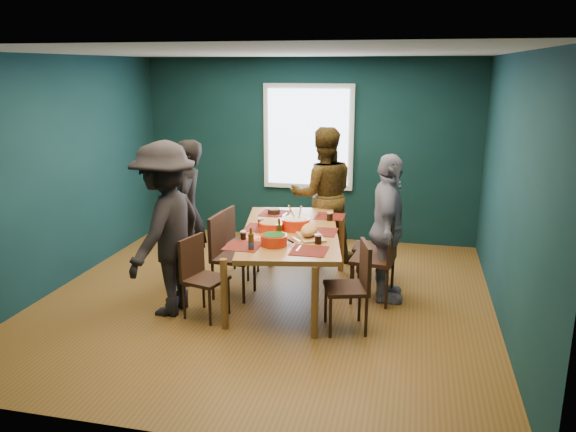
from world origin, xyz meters
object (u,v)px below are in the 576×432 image
object	(u,v)px
person_near_left	(166,229)
bowl_herbs	(274,239)
chair_left_near	(199,271)
chair_right_mid	(382,251)
chair_left_mid	(226,249)
chair_right_far	(376,242)
bowl_dumpling	(296,223)
person_far_left	(187,213)
dining_table	(290,236)
person_back	(323,195)
bowl_salad	(271,227)
chair_left_far	(235,237)
cutting_board	(310,231)
chair_right_near	(355,280)
person_right	(387,229)

from	to	relation	value
person_near_left	bowl_herbs	world-z (taller)	person_near_left
chair_left_near	chair_right_mid	distance (m)	2.00
chair_left_mid	bowl_herbs	xyz separation A→B (m)	(0.68, -0.45, 0.30)
chair_left_near	chair_right_far	size ratio (longest dim) A/B	1.03
chair_right_mid	bowl_dumpling	bearing A→B (deg)	-171.16
person_far_left	bowl_dumpling	xyz separation A→B (m)	(1.36, -0.14, -0.01)
dining_table	person_near_left	xyz separation A→B (m)	(-1.18, -0.68, 0.20)
person_back	bowl_salad	world-z (taller)	person_back
chair_left_far	bowl_salad	world-z (taller)	bowl_salad
chair_left_near	person_near_left	bearing A→B (deg)	-167.53
person_far_left	bowl_herbs	distance (m)	1.47
person_back	bowl_salad	distance (m)	1.48
bowl_salad	cutting_board	distance (m)	0.46
person_near_left	bowl_dumpling	xyz separation A→B (m)	(1.23, 0.73, -0.06)
chair_left_mid	person_back	world-z (taller)	person_back
chair_left_far	person_far_left	bearing A→B (deg)	-136.92
chair_left_mid	chair_right_mid	world-z (taller)	chair_right_mid
person_far_left	bowl_herbs	world-z (taller)	person_far_left
chair_right_near	dining_table	bearing A→B (deg)	123.34
chair_left_far	person_near_left	size ratio (longest dim) A/B	0.46
bowl_dumpling	chair_right_near	bearing A→B (deg)	-43.88
chair_right_mid	bowl_herbs	world-z (taller)	chair_right_mid
chair_left_mid	bowl_dumpling	xyz separation A→B (m)	(0.77, 0.17, 0.31)
dining_table	bowl_herbs	distance (m)	0.60
chair_right_far	bowl_salad	bearing A→B (deg)	-138.98
person_far_left	person_right	xyz separation A→B (m)	(2.37, -0.02, -0.04)
cutting_board	chair_left_near	bearing A→B (deg)	-179.19
chair_left_near	person_back	bearing A→B (deg)	80.63
chair_right_near	person_back	size ratio (longest dim) A/B	0.50
chair_right_near	cutting_board	world-z (taller)	cutting_board
chair_left_mid	person_right	bearing A→B (deg)	12.09
chair_right_near	person_back	bearing A→B (deg)	91.69
chair_right_mid	person_right	bearing A→B (deg)	66.34
person_right	chair_right_near	bearing A→B (deg)	158.53
chair_left_near	bowl_dumpling	xyz separation A→B (m)	(0.87, 0.75, 0.36)
chair_left_far	cutting_board	distance (m)	1.36
chair_left_mid	chair_right_near	bearing A→B (deg)	-16.92
person_right	bowl_dumpling	distance (m)	1.02
chair_left_mid	chair_right_far	size ratio (longest dim) A/B	1.14
bowl_dumpling	cutting_board	size ratio (longest dim) A/B	0.50
dining_table	bowl_dumpling	distance (m)	0.16
dining_table	person_near_left	size ratio (longest dim) A/B	1.22
bowl_herbs	chair_left_mid	bearing A→B (deg)	146.31
dining_table	person_far_left	world-z (taller)	person_far_left
chair_left_near	bowl_herbs	bearing A→B (deg)	25.50
chair_left_mid	chair_right_near	size ratio (longest dim) A/B	1.05
bowl_salad	person_right	bearing A→B (deg)	12.04
person_back	bowl_dumpling	distance (m)	1.29
chair_left_near	person_far_left	bearing A→B (deg)	134.64
chair_right_far	bowl_salad	world-z (taller)	bowl_salad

